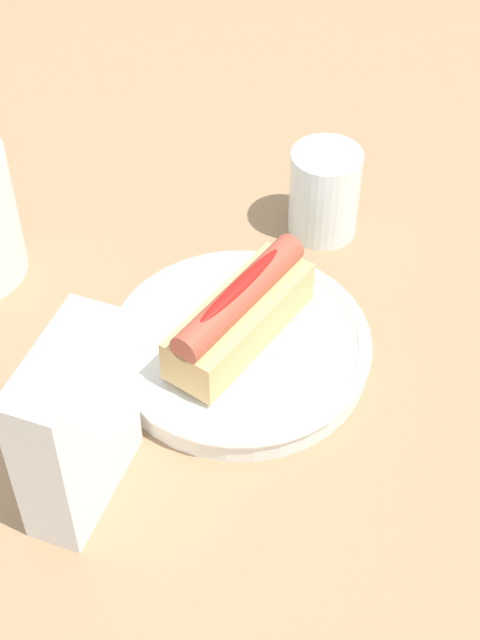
{
  "coord_description": "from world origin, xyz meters",
  "views": [
    {
      "loc": [
        -0.52,
        -0.17,
        0.62
      ],
      "look_at": [
        0.01,
        -0.01,
        0.05
      ],
      "focal_mm": 53.97,
      "sensor_mm": 36.0,
      "label": 1
    }
  ],
  "objects_px": {
    "serving_bowl": "(240,347)",
    "hotdog_front": "(240,313)",
    "napkin_box": "(75,426)",
    "water_glass": "(324,197)"
  },
  "relations": [
    {
      "from": "hotdog_front",
      "to": "serving_bowl",
      "type": "bearing_deg",
      "value": 135.0
    },
    {
      "from": "hotdog_front",
      "to": "water_glass",
      "type": "height_order",
      "value": "hotdog_front"
    },
    {
      "from": "napkin_box",
      "to": "serving_bowl",
      "type": "bearing_deg",
      "value": -21.35
    },
    {
      "from": "hotdog_front",
      "to": "napkin_box",
      "type": "height_order",
      "value": "napkin_box"
    },
    {
      "from": "serving_bowl",
      "to": "hotdog_front",
      "type": "xyz_separation_m",
      "value": [
        0.0,
        -0.0,
        0.04
      ]
    },
    {
      "from": "napkin_box",
      "to": "water_glass",
      "type": "bearing_deg",
      "value": -12.62
    },
    {
      "from": "water_glass",
      "to": "napkin_box",
      "type": "relative_size",
      "value": 0.6
    },
    {
      "from": "water_glass",
      "to": "napkin_box",
      "type": "distance_m",
      "value": 0.37
    },
    {
      "from": "hotdog_front",
      "to": "water_glass",
      "type": "bearing_deg",
      "value": -8.15
    },
    {
      "from": "serving_bowl",
      "to": "hotdog_front",
      "type": "distance_m",
      "value": 0.04
    }
  ]
}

